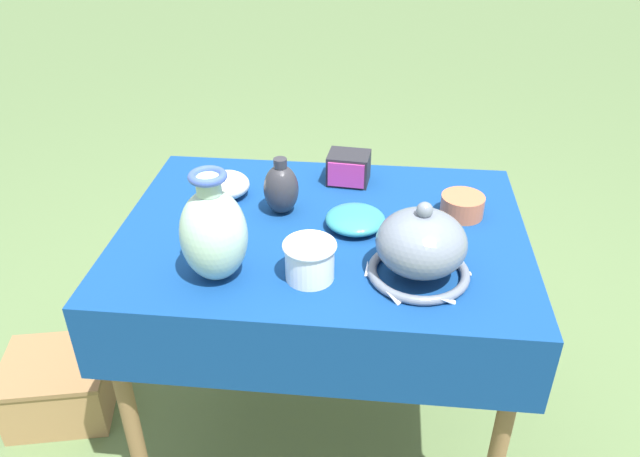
% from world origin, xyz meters
% --- Properties ---
extents(ground_plane, '(14.00, 14.00, 0.00)m').
position_xyz_m(ground_plane, '(0.00, 0.00, 0.00)').
color(ground_plane, '#567042').
extents(display_table, '(1.06, 0.78, 0.73)m').
position_xyz_m(display_table, '(0.00, -0.01, 0.65)').
color(display_table, olive).
rests_on(display_table, ground_plane).
extents(vase_tall_bulbous, '(0.15, 0.15, 0.27)m').
position_xyz_m(vase_tall_bulbous, '(-0.22, -0.24, 0.85)').
color(vase_tall_bulbous, '#A8CCB7').
rests_on(vase_tall_bulbous, display_table).
extents(vase_dome_bell, '(0.25, 0.24, 0.20)m').
position_xyz_m(vase_dome_bell, '(0.24, -0.19, 0.81)').
color(vase_dome_bell, slate).
rests_on(vase_dome_bell, display_table).
extents(mosaic_tile_box, '(0.13, 0.11, 0.09)m').
position_xyz_m(mosaic_tile_box, '(0.05, 0.27, 0.77)').
color(mosaic_tile_box, '#232328').
rests_on(mosaic_tile_box, display_table).
extents(bowl_shallow_ivory, '(0.13, 0.13, 0.07)m').
position_xyz_m(bowl_shallow_ivory, '(-0.29, 0.14, 0.76)').
color(bowl_shallow_ivory, white).
rests_on(bowl_shallow_ivory, display_table).
extents(pot_squat_terracotta, '(0.12, 0.12, 0.06)m').
position_xyz_m(pot_squat_terracotta, '(0.37, 0.10, 0.76)').
color(pot_squat_terracotta, '#BC6642').
rests_on(pot_squat_terracotta, display_table).
extents(cup_wide_porcelain, '(0.13, 0.13, 0.09)m').
position_xyz_m(cup_wide_porcelain, '(-0.01, -0.22, 0.78)').
color(cup_wide_porcelain, white).
rests_on(cup_wide_porcelain, display_table).
extents(jar_round_charcoal, '(0.09, 0.09, 0.16)m').
position_xyz_m(jar_round_charcoal, '(-0.12, 0.07, 0.80)').
color(jar_round_charcoal, '#2D2D33').
rests_on(jar_round_charcoal, display_table).
extents(bowl_shallow_teal, '(0.16, 0.16, 0.05)m').
position_xyz_m(bowl_shallow_teal, '(0.09, 0.01, 0.75)').
color(bowl_shallow_teal, teal).
rests_on(bowl_shallow_teal, display_table).
extents(wooden_crate, '(0.38, 0.35, 0.21)m').
position_xyz_m(wooden_crate, '(-0.84, -0.04, 0.11)').
color(wooden_crate, '#A37A4C').
rests_on(wooden_crate, ground_plane).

